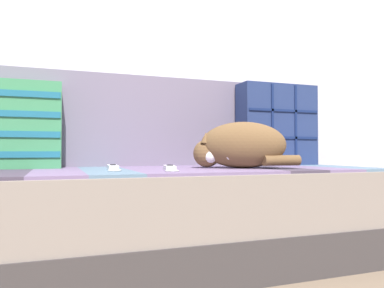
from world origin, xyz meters
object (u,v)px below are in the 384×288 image
Objects in this scene: game_remote_far at (170,168)px; couch at (168,215)px; throw_pillow_quilted at (277,125)px; game_remote_near at (113,167)px; sleeping_cat at (238,146)px; throw_pillow_striped at (5,125)px.

couch is at bearing 75.64° from game_remote_far.
game_remote_far reaches higher than couch.
throw_pillow_quilted reaches higher than game_remote_far.
game_remote_near reaches higher than couch.
sleeping_cat is at bearing -19.07° from couch.
sleeping_cat reaches higher than game_remote_far.
sleeping_cat reaches higher than game_remote_near.
couch is 4.43× the size of throw_pillow_quilted.
game_remote_near is (-0.51, 0.04, -0.08)m from sleeping_cat.
couch is 8.91× the size of game_remote_near.
sleeping_cat is (0.28, -0.10, 0.29)m from couch.
throw_pillow_quilted is 2.01× the size of game_remote_near.
throw_pillow_striped is 1.06× the size of sleeping_cat.
game_remote_near is at bearing 148.93° from game_remote_far.
sleeping_cat is at bearing -4.98° from game_remote_near.
couch is 4.32× the size of throw_pillow_striped.
throw_pillow_quilted reaches higher than sleeping_cat.
sleeping_cat reaches higher than couch.
couch is at bearing 160.93° from sleeping_cat.
throw_pillow_striped is at bearing 163.06° from sleeping_cat.
throw_pillow_striped is 0.96m from sleeping_cat.
game_remote_near is at bearing 175.02° from sleeping_cat.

